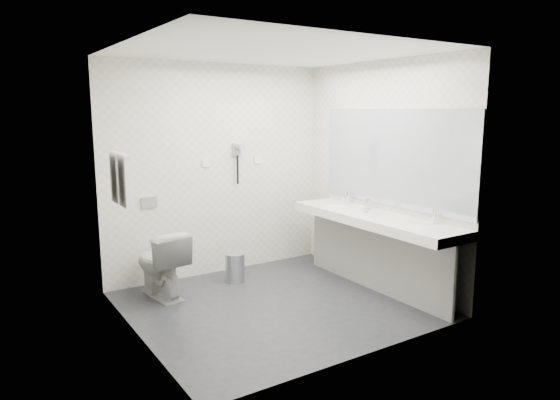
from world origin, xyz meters
TOP-DOWN VIEW (x-y plane):
  - floor at (0.00, 0.00)m, footprint 2.80×2.80m
  - ceiling at (0.00, 0.00)m, footprint 2.80×2.80m
  - wall_back at (0.00, 1.30)m, footprint 2.80×0.00m
  - wall_front at (0.00, -1.30)m, footprint 2.80×0.00m
  - wall_left at (-1.40, 0.00)m, footprint 0.00×2.60m
  - wall_right at (1.40, 0.00)m, footprint 0.00×2.60m
  - vanity_counter at (1.12, -0.20)m, footprint 0.55×2.20m
  - vanity_panel at (1.15, -0.20)m, footprint 0.03×2.15m
  - vanity_post_near at (1.18, -1.24)m, footprint 0.06×0.06m
  - vanity_post_far at (1.18, 0.84)m, footprint 0.06×0.06m
  - mirror at (1.39, -0.20)m, footprint 0.02×2.20m
  - basin_near at (1.12, -0.85)m, footprint 0.40×0.31m
  - basin_far at (1.12, 0.45)m, footprint 0.40×0.31m
  - faucet_near at (1.32, -0.85)m, footprint 0.04×0.04m
  - faucet_far at (1.32, 0.45)m, footprint 0.04×0.04m
  - soap_bottle_a at (1.13, -0.07)m, footprint 0.05×0.05m
  - glass_left at (1.29, 0.06)m, footprint 0.08×0.08m
  - toilet at (-0.90, 0.86)m, footprint 0.49×0.76m
  - flush_plate at (-0.85, 1.29)m, footprint 0.18×0.02m
  - pedal_bin at (-0.01, 0.86)m, footprint 0.26×0.26m
  - bin_lid at (-0.01, 0.86)m, footprint 0.23×0.23m
  - towel_rail at (-1.35, 0.55)m, footprint 0.02×0.62m
  - towel_near at (-1.34, 0.41)m, footprint 0.07×0.24m
  - towel_far at (-1.34, 0.69)m, footprint 0.07×0.24m
  - dryer_cradle at (0.25, 1.27)m, footprint 0.10×0.04m
  - dryer_barrel at (0.25, 1.20)m, footprint 0.08×0.14m
  - dryer_cord at (0.25, 1.26)m, footprint 0.02×0.02m
  - switch_plate_a at (-0.15, 1.29)m, footprint 0.09×0.02m
  - switch_plate_b at (0.55, 1.29)m, footprint 0.09×0.02m

SIDE VIEW (x-z plane):
  - floor at x=0.00m, z-range 0.00..0.00m
  - pedal_bin at x=-0.01m, z-range 0.00..0.32m
  - bin_lid at x=-0.01m, z-range 0.32..0.33m
  - toilet at x=-0.90m, z-range 0.00..0.73m
  - vanity_panel at x=1.15m, z-range 0.00..0.75m
  - vanity_post_near at x=1.18m, z-range 0.00..0.75m
  - vanity_post_far at x=1.18m, z-range 0.00..0.75m
  - vanity_counter at x=1.12m, z-range 0.75..0.85m
  - basin_near at x=1.12m, z-range 0.81..0.86m
  - basin_far at x=1.12m, z-range 0.81..0.86m
  - soap_bottle_a at x=1.13m, z-range 0.85..0.95m
  - glass_left at x=1.29m, z-range 0.85..0.96m
  - faucet_near at x=1.32m, z-range 0.85..1.00m
  - faucet_far at x=1.32m, z-range 0.85..1.00m
  - flush_plate at x=-0.85m, z-range 0.89..1.01m
  - wall_back at x=0.00m, z-range -0.15..2.65m
  - wall_front at x=0.00m, z-range -0.15..2.65m
  - wall_left at x=-1.40m, z-range -0.05..2.55m
  - wall_right at x=1.40m, z-range -0.05..2.55m
  - dryer_cord at x=0.25m, z-range 1.07..1.43m
  - towel_near at x=-1.34m, z-range 1.09..1.57m
  - towel_far at x=-1.34m, z-range 1.09..1.57m
  - switch_plate_a at x=-0.15m, z-range 1.31..1.40m
  - switch_plate_b at x=0.55m, z-range 1.31..1.40m
  - mirror at x=1.39m, z-range 0.92..1.98m
  - dryer_cradle at x=0.25m, z-range 1.43..1.57m
  - dryer_barrel at x=0.25m, z-range 1.49..1.57m
  - towel_rail at x=-1.35m, z-range 1.54..1.56m
  - ceiling at x=0.00m, z-range 2.50..2.50m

